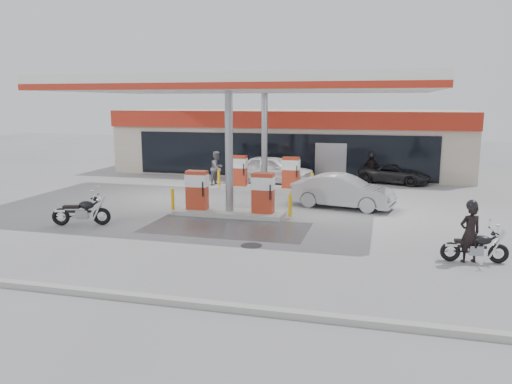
# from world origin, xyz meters

# --- Properties ---
(ground) EXTENTS (90.00, 90.00, 0.00)m
(ground) POSITION_xyz_m (0.00, 0.00, 0.00)
(ground) COLOR gray
(ground) RESTS_ON ground
(wet_patch) EXTENTS (6.00, 3.00, 0.00)m
(wet_patch) POSITION_xyz_m (0.50, 0.00, 0.00)
(wet_patch) COLOR #4C4C4F
(wet_patch) RESTS_ON ground
(drain_cover) EXTENTS (0.70, 0.70, 0.01)m
(drain_cover) POSITION_xyz_m (2.00, -2.00, 0.00)
(drain_cover) COLOR #38383A
(drain_cover) RESTS_ON ground
(kerb) EXTENTS (28.00, 0.25, 0.15)m
(kerb) POSITION_xyz_m (0.00, -7.00, 0.07)
(kerb) COLOR gray
(kerb) RESTS_ON ground
(store_building) EXTENTS (22.00, 8.22, 4.00)m
(store_building) POSITION_xyz_m (0.01, 15.94, 2.01)
(store_building) COLOR beige
(store_building) RESTS_ON ground
(canopy) EXTENTS (16.00, 10.02, 5.51)m
(canopy) POSITION_xyz_m (0.00, 5.00, 5.27)
(canopy) COLOR silver
(canopy) RESTS_ON ground
(pump_island_near) EXTENTS (5.14, 1.30, 1.78)m
(pump_island_near) POSITION_xyz_m (0.00, 2.00, 0.71)
(pump_island_near) COLOR #9E9E99
(pump_island_near) RESTS_ON ground
(pump_island_far) EXTENTS (5.14, 1.30, 1.78)m
(pump_island_far) POSITION_xyz_m (0.00, 8.00, 0.71)
(pump_island_far) COLOR #9E9E99
(pump_island_far) RESTS_ON ground
(main_motorcycle) EXTENTS (1.90, 0.73, 0.97)m
(main_motorcycle) POSITION_xyz_m (8.68, -1.99, 0.43)
(main_motorcycle) COLOR black
(main_motorcycle) RESTS_ON ground
(biker_main) EXTENTS (0.74, 0.63, 1.73)m
(biker_main) POSITION_xyz_m (8.49, -2.02, 0.86)
(biker_main) COLOR black
(biker_main) RESTS_ON ground
(parked_motorcycle) EXTENTS (2.12, 0.96, 1.12)m
(parked_motorcycle) POSITION_xyz_m (-4.83, -0.98, 0.50)
(parked_motorcycle) COLOR black
(parked_motorcycle) RESTS_ON ground
(sedan_white) EXTENTS (4.90, 2.64, 1.59)m
(sedan_white) POSITION_xyz_m (-0.04, 10.20, 0.79)
(sedan_white) COLOR white
(sedan_white) RESTS_ON ground
(attendant) EXTENTS (0.91, 1.06, 1.87)m
(attendant) POSITION_xyz_m (-2.94, 9.00, 0.94)
(attendant) COLOR #5E5D62
(attendant) RESTS_ON ground
(hatchback_silver) EXTENTS (4.61, 2.36, 1.45)m
(hatchback_silver) POSITION_xyz_m (4.33, 4.64, 0.72)
(hatchback_silver) COLOR #A1A5A9
(hatchback_silver) RESTS_ON ground
(parked_car_left) EXTENTS (4.79, 2.89, 1.30)m
(parked_car_left) POSITION_xyz_m (-8.87, 14.00, 0.65)
(parked_car_left) COLOR #9A9CA1
(parked_car_left) RESTS_ON ground
(parked_car_right) EXTENTS (4.28, 2.84, 1.09)m
(parked_car_right) POSITION_xyz_m (6.60, 12.00, 0.55)
(parked_car_right) COLOR black
(parked_car_right) RESTS_ON ground
(biker_walking) EXTENTS (0.96, 0.41, 1.63)m
(biker_walking) POSITION_xyz_m (5.30, 11.80, 0.82)
(biker_walking) COLOR black
(biker_walking) RESTS_ON ground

